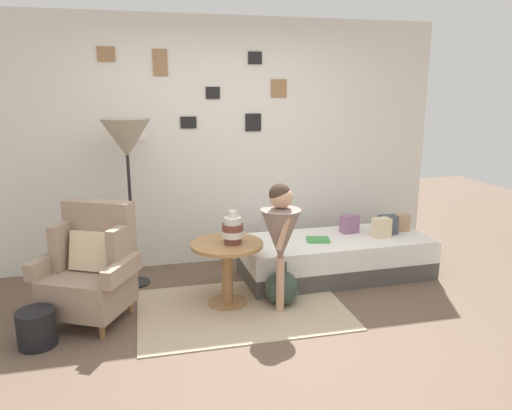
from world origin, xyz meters
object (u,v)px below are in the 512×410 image
at_px(daybed, 335,256).
at_px(book_on_daybed, 318,240).
at_px(vase_striped, 233,230).
at_px(floor_lamp, 127,143).
at_px(person_child, 281,231).
at_px(magazine_basket, 37,328).
at_px(side_table, 227,260).
at_px(demijohn_near, 282,288).
at_px(armchair, 92,268).

distance_m(daybed, book_on_daybed, 0.31).
distance_m(vase_striped, book_on_daybed, 1.05).
relative_size(floor_lamp, book_on_daybed, 7.31).
bearing_deg(vase_striped, daybed, 21.26).
bearing_deg(floor_lamp, person_child, -35.55).
xyz_separation_m(vase_striped, floor_lamp, (-0.85, 0.69, 0.70)).
distance_m(daybed, magazine_basket, 2.83).
xyz_separation_m(vase_striped, person_child, (0.37, -0.19, 0.02)).
relative_size(daybed, side_table, 3.02).
xyz_separation_m(daybed, book_on_daybed, (-0.22, -0.06, 0.22)).
distance_m(side_table, person_child, 0.56).
xyz_separation_m(daybed, demijohn_near, (-0.73, -0.54, -0.04)).
bearing_deg(vase_striped, magazine_basket, -167.27).
xyz_separation_m(side_table, person_child, (0.42, -0.22, 0.30)).
relative_size(book_on_daybed, demijohn_near, 0.56).
bearing_deg(daybed, armchair, -169.58).
bearing_deg(vase_striped, floor_lamp, 140.99).
relative_size(armchair, book_on_daybed, 4.41).
height_order(floor_lamp, demijohn_near, floor_lamp).
height_order(daybed, floor_lamp, floor_lamp).
relative_size(daybed, demijohn_near, 4.89).
height_order(armchair, person_child, person_child).
bearing_deg(book_on_daybed, demijohn_near, -136.73).
bearing_deg(side_table, person_child, -27.00).
height_order(book_on_daybed, demijohn_near, book_on_daybed).
relative_size(person_child, demijohn_near, 2.84).
relative_size(side_table, magazine_basket, 2.28).
bearing_deg(person_child, armchair, 172.44).
xyz_separation_m(side_table, vase_striped, (0.05, -0.03, 0.28)).
bearing_deg(vase_striped, book_on_daybed, 22.64).
distance_m(vase_striped, magazine_basket, 1.69).
bearing_deg(side_table, book_on_daybed, 20.13).
distance_m(book_on_daybed, magazine_basket, 2.61).
distance_m(armchair, demijohn_near, 1.62).
bearing_deg(demijohn_near, person_child, -115.94).
bearing_deg(side_table, demijohn_near, -14.95).
bearing_deg(armchair, demijohn_near, -4.13).
height_order(armchair, vase_striped, armchair).
xyz_separation_m(armchair, magazine_basket, (-0.38, -0.37, -0.30)).
bearing_deg(book_on_daybed, side_table, -159.87).
xyz_separation_m(book_on_daybed, magazine_basket, (-2.49, -0.74, -0.28)).
xyz_separation_m(armchair, daybed, (2.33, 0.43, -0.24)).
xyz_separation_m(armchair, person_child, (1.55, -0.21, 0.27)).
bearing_deg(daybed, book_on_daybed, -164.91).
bearing_deg(demijohn_near, floor_lamp, 148.26).
relative_size(side_table, book_on_daybed, 2.90).
height_order(person_child, book_on_daybed, person_child).
relative_size(daybed, person_child, 1.72).
distance_m(floor_lamp, demijohn_near, 1.94).
height_order(armchair, daybed, armchair).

